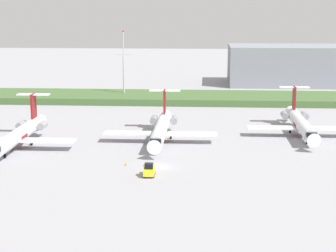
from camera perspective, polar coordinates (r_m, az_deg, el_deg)
ground_plane at (r=126.58m, az=0.30°, el=-0.38°), size 500.00×500.00×0.00m
grass_berm at (r=165.53m, az=1.14°, el=2.86°), size 320.00×20.00×1.88m
regional_jet_second at (r=114.01m, az=-14.76°, el=-0.85°), size 22.81×31.00×9.00m
regional_jet_third at (r=115.77m, az=-0.70°, el=-0.26°), size 22.81×31.00×9.00m
regional_jet_fourth at (r=124.24m, az=13.17°, el=0.26°), size 22.81×31.00×9.00m
antenna_mast at (r=168.34m, az=-4.47°, el=5.55°), size 4.40×0.50×20.19m
distant_hangar at (r=205.46m, az=12.60°, el=5.98°), size 46.10×24.64×13.59m
baggage_tug at (r=92.06m, az=-1.89°, el=-4.45°), size 1.72×3.20×2.30m
safety_cone_front_marker at (r=98.47m, az=-4.25°, el=-3.83°), size 0.44×0.44×0.55m
safety_cone_mid_marker at (r=97.78m, az=-2.42°, el=-3.92°), size 0.44×0.44×0.55m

